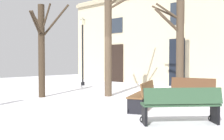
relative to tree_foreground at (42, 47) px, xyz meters
The scene contains 9 objects.
ground_plane 2.91m from the tree_foreground, 18.94° to the left, with size 29.24×29.24×0.00m, color white.
building_facade 8.30m from the tree_foreground, 76.40° to the left, with size 18.28×0.60×6.01m.
tree_foreground is the anchor object (origin of this frame).
tree_left_of_center 2.89m from the tree_foreground, 49.86° to the left, with size 2.30×2.36×6.29m.
tree_right_of_center 6.16m from the tree_foreground, 57.68° to the left, with size 1.33×2.19×4.97m.
streetlamp 5.18m from the tree_foreground, 121.04° to the left, with size 0.30×0.30×4.03m.
bench_near_center_tree 6.18m from the tree_foreground, 33.13° to the left, with size 1.68×0.83×0.88m.
bench_far_corner 4.93m from the tree_foreground, ahead, with size 1.13×1.73×0.87m.
bench_back_to_back_left 6.62m from the tree_foreground, ahead, with size 1.61×1.70×0.89m.
Camera 1 is at (7.59, -6.60, 1.53)m, focal length 42.81 mm.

